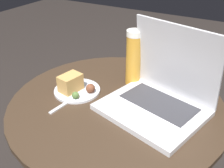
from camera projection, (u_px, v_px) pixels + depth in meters
The scene contains 5 objects.
table at pixel (116, 130), 0.99m from camera, with size 0.75×0.75×0.51m.
laptop at pixel (160, 93), 0.86m from camera, with size 0.37×0.34×0.28m.
beer_glass at pixel (134, 58), 0.98m from camera, with size 0.06×0.06×0.21m.
snack_plate at pixel (75, 87), 0.96m from camera, with size 0.17×0.17×0.07m.
fork at pixel (73, 99), 0.93m from camera, with size 0.04×0.18×0.00m.
Camera 1 is at (0.36, -0.67, 1.02)m, focal length 42.00 mm.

